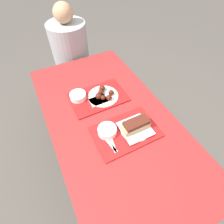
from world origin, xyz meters
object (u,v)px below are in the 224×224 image
(bowl_coleslaw_near, at_px, (107,130))
(person_seated_across, at_px, (70,48))
(tray_near, at_px, (125,132))
(tray_far, at_px, (98,97))
(brisket_sandwich_plate, at_px, (136,126))
(wings_plate_far, at_px, (103,95))
(bowl_coleslaw_far, at_px, (78,96))

(bowl_coleslaw_near, relative_size, person_seated_across, 0.17)
(tray_near, bearing_deg, bowl_coleslaw_near, 157.80)
(person_seated_across, bearing_deg, tray_far, -91.99)
(bowl_coleslaw_near, relative_size, brisket_sandwich_plate, 0.62)
(tray_far, xyz_separation_m, wings_plate_far, (0.04, -0.02, 0.02))
(bowl_coleslaw_near, height_order, bowl_coleslaw_far, same)
(bowl_coleslaw_near, bearing_deg, person_seated_across, 84.45)
(bowl_coleslaw_far, bearing_deg, bowl_coleslaw_near, -80.88)
(bowl_coleslaw_near, height_order, person_seated_across, person_seated_across)
(brisket_sandwich_plate, relative_size, person_seated_across, 0.27)
(brisket_sandwich_plate, relative_size, bowl_coleslaw_far, 1.60)
(bowl_coleslaw_near, xyz_separation_m, person_seated_across, (0.11, 1.14, -0.02))
(bowl_coleslaw_far, bearing_deg, tray_near, -68.06)
(tray_near, distance_m, bowl_coleslaw_near, 0.13)
(person_seated_across, bearing_deg, bowl_coleslaw_far, -103.07)
(wings_plate_far, xyz_separation_m, person_seated_across, (-0.01, 0.82, -0.02))
(tray_far, bearing_deg, brisket_sandwich_plate, -76.40)
(tray_far, xyz_separation_m, bowl_coleslaw_near, (-0.08, -0.33, 0.03))
(bowl_coleslaw_near, bearing_deg, brisket_sandwich_plate, -19.34)
(bowl_coleslaw_near, xyz_separation_m, bowl_coleslaw_far, (-0.06, 0.39, 0.00))
(tray_near, xyz_separation_m, tray_far, (-0.03, 0.38, 0.00))
(wings_plate_far, bearing_deg, tray_near, -91.02)
(tray_far, distance_m, bowl_coleslaw_far, 0.16)
(tray_near, distance_m, bowl_coleslaw_far, 0.47)
(bowl_coleslaw_near, distance_m, bowl_coleslaw_far, 0.40)
(bowl_coleslaw_near, bearing_deg, tray_far, 76.14)
(tray_near, bearing_deg, person_seated_across, 90.14)
(tray_far, height_order, bowl_coleslaw_near, bowl_coleslaw_near)
(brisket_sandwich_plate, bearing_deg, bowl_coleslaw_far, 118.02)
(tray_far, distance_m, brisket_sandwich_plate, 0.41)
(tray_far, bearing_deg, bowl_coleslaw_near, -103.86)
(person_seated_across, bearing_deg, wings_plate_far, -89.34)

